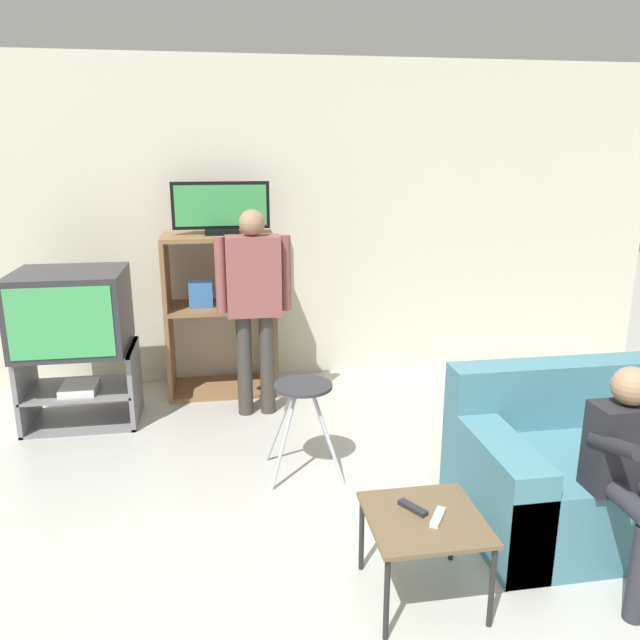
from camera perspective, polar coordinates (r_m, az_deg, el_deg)
The scene contains 11 objects.
wall_back at distance 5.22m, azimuth -2.72°, elevation 8.78°, with size 6.40×0.06×2.60m.
tv_stand at distance 4.76m, azimuth -20.97°, elevation -5.67°, with size 0.77×0.51×0.55m.
television_main at distance 4.61m, azimuth -21.79°, elevation 0.79°, with size 0.73×0.66×0.55m.
media_shelf at distance 4.99m, azimuth -9.05°, elevation 0.64°, with size 0.85×0.50×1.27m.
television_flat at distance 4.85m, azimuth -9.04°, elevation 9.93°, with size 0.74×0.20×0.40m.
folding_stool at distance 3.71m, azimuth -1.55°, elevation -7.36°, with size 0.45×0.38×0.57m.
snack_table at distance 2.83m, azimuth 9.52°, elevation -18.04°, with size 0.49×0.49×0.39m.
remote_control_black at distance 2.84m, azimuth 8.47°, elevation -16.62°, with size 0.04×0.14×0.02m, color #232328.
remote_control_white at distance 2.79m, azimuth 10.72°, elevation -17.30°, with size 0.04×0.14×0.02m, color silver.
person_standing_adult at distance 4.44m, azimuth -6.06°, elevation 2.35°, with size 0.53×0.20×1.50m.
person_seated_child at distance 3.05m, azimuth 26.76°, elevation -11.63°, with size 0.33×0.43×1.01m.
Camera 1 is at (-0.59, -1.70, 1.90)m, focal length 35.00 mm.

